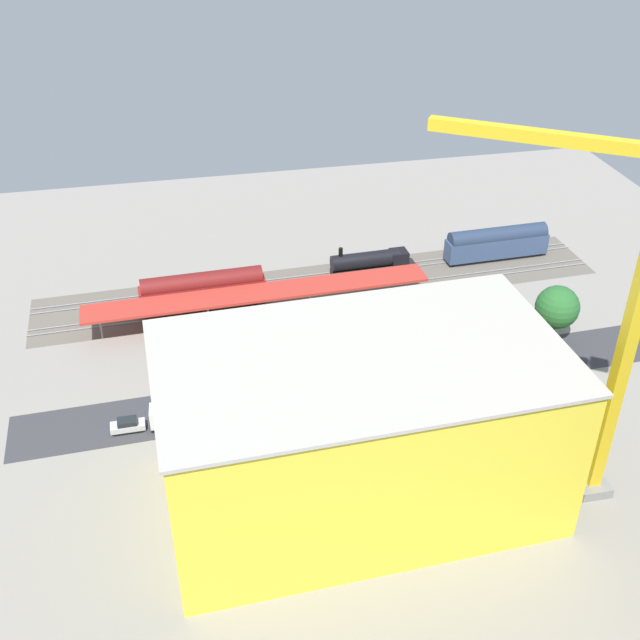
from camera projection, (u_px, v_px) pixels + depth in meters
ground_plane at (356, 366)px, 108.39m from camera, size 146.78×146.78×0.00m
rail_bed at (322, 286)px, 127.13m from camera, size 92.20×17.58×0.01m
street_asphalt at (364, 384)px, 104.90m from camera, size 92.01×12.39×0.01m
track_rails at (322, 285)px, 127.03m from camera, size 91.68×11.15×0.12m
platform_canopy_near at (259, 293)px, 116.79m from camera, size 52.40×7.09×4.54m
locomotive at (373, 262)px, 130.38m from camera, size 14.59×3.27×5.09m
passenger_coach at (497, 243)px, 133.55m from camera, size 18.22×3.75×5.89m
freight_coach_far at (203, 290)px, 119.36m from camera, size 19.40×3.81×6.37m
parked_car_0 at (508, 375)px, 105.33m from camera, size 4.22×2.21×1.80m
parked_car_1 at (459, 382)px, 104.15m from camera, size 4.85×2.12×1.62m
parked_car_2 at (411, 389)px, 102.78m from camera, size 4.90×2.21×1.69m
parked_car_3 at (354, 400)px, 100.84m from camera, size 4.34×2.04×1.74m
parked_car_4 at (303, 404)px, 100.20m from camera, size 4.23×2.08×1.72m
parked_car_5 at (246, 413)px, 98.69m from camera, size 4.49×2.05×1.59m
parked_car_6 at (193, 420)px, 97.45m from camera, size 4.22×1.87×1.72m
parked_car_7 at (128, 426)px, 96.53m from camera, size 4.27×1.79×1.73m
construction_building at (359, 430)px, 82.72m from camera, size 41.91×24.71×18.76m
construction_roof_slab at (362, 357)px, 77.55m from camera, size 42.53×25.34×0.40m
tower_crane at (613, 304)px, 76.01m from camera, size 23.78×16.71×40.89m
box_truck_0 at (216, 404)px, 98.55m from camera, size 9.88×3.78×3.65m
box_truck_1 at (192, 412)px, 97.11m from camera, size 10.02×3.05×3.62m
box_truck_2 at (286, 394)px, 100.40m from camera, size 9.48×2.49×3.48m
street_tree_0 at (470, 320)px, 108.38m from camera, size 6.09×6.09×8.45m
street_tree_1 at (361, 327)px, 105.72m from camera, size 6.36×6.36×9.31m
street_tree_2 at (461, 328)px, 108.43m from camera, size 4.57×4.57×6.80m
street_tree_3 at (496, 318)px, 109.04m from camera, size 5.91×5.91×8.26m
street_tree_4 at (557, 307)px, 111.00m from camera, size 6.30×6.30×8.71m
street_tree_5 at (277, 341)px, 103.00m from camera, size 6.19×6.19×9.15m
traffic_light at (217, 358)px, 102.75m from camera, size 0.50×0.36×6.30m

